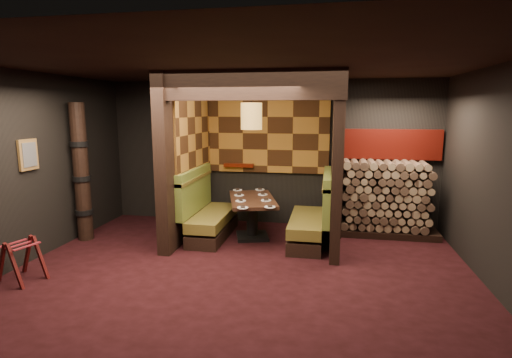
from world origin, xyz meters
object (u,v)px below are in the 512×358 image
at_px(luggage_rack, 21,259).
at_px(firewood_stack, 390,199).
at_px(booth_bench_left, 207,215).
at_px(totem_column, 81,173).
at_px(pendant_lamp, 251,116).
at_px(dining_table, 252,211).
at_px(booth_bench_right, 313,220).

xyz_separation_m(luggage_rack, firewood_stack, (5.14, 2.99, 0.37)).
height_order(booth_bench_left, totem_column, totem_column).
height_order(pendant_lamp, totem_column, pendant_lamp).
bearing_deg(booth_bench_left, luggage_rack, -129.55).
height_order(dining_table, firewood_stack, firewood_stack).
distance_m(dining_table, pendant_lamp, 1.67).
relative_size(booth_bench_left, booth_bench_right, 1.00).
xyz_separation_m(booth_bench_right, pendant_lamp, (-1.08, 0.00, 1.77)).
bearing_deg(booth_bench_right, luggage_rack, -148.82).
height_order(booth_bench_right, dining_table, booth_bench_right).
bearing_deg(firewood_stack, pendant_lamp, -164.01).
bearing_deg(dining_table, luggage_rack, -139.13).
bearing_deg(pendant_lamp, booth_bench_left, -179.72).
relative_size(booth_bench_right, dining_table, 1.03).
bearing_deg(booth_bench_left, dining_table, 3.78).
relative_size(luggage_rack, firewood_stack, 0.38).
bearing_deg(booth_bench_left, booth_bench_right, 0.00).
distance_m(booth_bench_right, firewood_stack, 1.55).
distance_m(booth_bench_left, dining_table, 0.83).
bearing_deg(totem_column, booth_bench_left, 14.75).
distance_m(pendant_lamp, luggage_rack, 4.01).
xyz_separation_m(pendant_lamp, totem_column, (-2.91, -0.55, -0.98)).
relative_size(booth_bench_left, totem_column, 0.67).
relative_size(dining_table, pendant_lamp, 1.71).
height_order(dining_table, totem_column, totem_column).
height_order(booth_bench_right, luggage_rack, booth_bench_right).
bearing_deg(booth_bench_right, totem_column, -172.14).
xyz_separation_m(booth_bench_right, totem_column, (-3.98, -0.55, 0.79)).
relative_size(booth_bench_right, luggage_rack, 2.44).
bearing_deg(booth_bench_right, dining_table, 177.13).
height_order(dining_table, pendant_lamp, pendant_lamp).
bearing_deg(firewood_stack, totem_column, -166.81).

